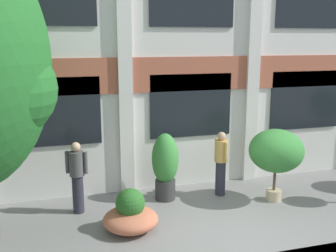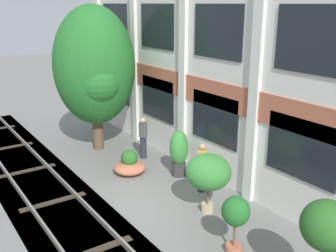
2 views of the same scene
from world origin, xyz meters
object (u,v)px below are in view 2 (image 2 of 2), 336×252
(potted_plant_tall_urn, at_px, (208,173))
(potted_plant_terracotta_small, at_px, (326,228))
(potted_plant_wide_bowl, at_px, (130,165))
(potted_plant_glazed_jar, at_px, (179,152))
(resident_by_doorway, at_px, (202,166))
(resident_watching_tracks, at_px, (143,137))
(potted_plant_low_pan, at_px, (236,215))
(broadleaf_tree, at_px, (95,68))

(potted_plant_tall_urn, xyz_separation_m, potted_plant_terracotta_small, (4.13, -0.41, 0.42))
(potted_plant_wide_bowl, bearing_deg, potted_plant_glazed_jar, 50.27)
(potted_plant_glazed_jar, xyz_separation_m, resident_by_doorway, (1.46, -0.13, -0.01))
(resident_by_doorway, height_order, resident_watching_tracks, resident_watching_tracks)
(potted_plant_glazed_jar, height_order, resident_watching_tracks, potted_plant_glazed_jar)
(potted_plant_low_pan, relative_size, potted_plant_tall_urn, 0.84)
(potted_plant_low_pan, xyz_separation_m, potted_plant_glazed_jar, (-4.55, 1.59, -0.15))
(potted_plant_low_pan, distance_m, resident_watching_tracks, 6.86)
(potted_plant_tall_urn, distance_m, potted_plant_terracotta_small, 4.17)
(potted_plant_tall_urn, distance_m, potted_plant_glazed_jar, 2.77)
(broadleaf_tree, xyz_separation_m, potted_plant_low_pan, (8.78, -0.37, -2.41))
(broadleaf_tree, distance_m, potted_plant_low_pan, 9.11)
(potted_plant_tall_urn, height_order, potted_plant_glazed_jar, potted_plant_tall_urn)
(potted_plant_tall_urn, xyz_separation_m, resident_by_doorway, (-1.16, 0.71, -0.37))
(potted_plant_wide_bowl, height_order, resident_watching_tracks, resident_watching_tracks)
(potted_plant_tall_urn, xyz_separation_m, potted_plant_glazed_jar, (-2.61, 0.84, -0.36))
(broadleaf_tree, xyz_separation_m, potted_plant_terracotta_small, (10.98, -0.03, -1.77))
(potted_plant_wide_bowl, relative_size, resident_by_doorway, 0.70)
(potted_plant_low_pan, height_order, resident_by_doorway, resident_by_doorway)
(potted_plant_wide_bowl, bearing_deg, potted_plant_tall_urn, 8.38)
(potted_plant_wide_bowl, bearing_deg, resident_by_doorway, 25.84)
(broadleaf_tree, relative_size, potted_plant_tall_urn, 3.27)
(potted_plant_wide_bowl, xyz_separation_m, potted_plant_glazed_jar, (1.16, 1.40, 0.58))
(potted_plant_terracotta_small, xyz_separation_m, potted_plant_glazed_jar, (-6.75, 1.25, -0.79))
(potted_plant_wide_bowl, relative_size, resident_watching_tracks, 0.70)
(broadleaf_tree, relative_size, resident_by_doorway, 3.55)
(potted_plant_terracotta_small, bearing_deg, broadleaf_tree, 179.86)
(broadleaf_tree, bearing_deg, potted_plant_low_pan, -2.40)
(potted_plant_glazed_jar, relative_size, resident_watching_tracks, 1.01)
(resident_by_doorway, bearing_deg, potted_plant_tall_urn, 138.78)
(potted_plant_terracotta_small, bearing_deg, potted_plant_tall_urn, 174.40)
(resident_watching_tracks, bearing_deg, potted_plant_wide_bowl, 61.67)
(broadleaf_tree, height_order, potted_plant_wide_bowl, broadleaf_tree)
(broadleaf_tree, distance_m, potted_plant_glazed_jar, 5.09)
(potted_plant_low_pan, xyz_separation_m, potted_plant_tall_urn, (-1.93, 0.75, 0.21))
(potted_plant_glazed_jar, bearing_deg, resident_by_doorway, -5.01)
(potted_plant_low_pan, height_order, potted_plant_tall_urn, potted_plant_tall_urn)
(potted_plant_tall_urn, height_order, resident_watching_tracks, potted_plant_tall_urn)
(broadleaf_tree, bearing_deg, potted_plant_terracotta_small, -0.14)
(potted_plant_wide_bowl, distance_m, resident_by_doorway, 2.97)
(broadleaf_tree, distance_m, potted_plant_terracotta_small, 11.12)
(potted_plant_terracotta_small, height_order, potted_plant_glazed_jar, potted_plant_terracotta_small)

